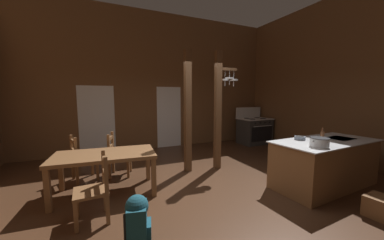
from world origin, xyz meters
The scene contains 18 objects.
ground_plane centered at (0.00, 0.00, -0.05)m, with size 8.99×7.82×0.10m, color #422819.
wall_back centered at (0.00, 3.58, 2.21)m, with size 8.99×0.14×4.43m, color brown.
wall_right centered at (4.17, 0.00, 2.21)m, with size 0.14×7.82×4.43m, color brown.
glazed_door_back_left centered at (-1.84, 3.51, 1.02)m, with size 1.00×0.01×2.05m, color white.
glazed_panel_back_right centered at (0.41, 3.51, 1.02)m, with size 0.84×0.01×2.05m, color white.
kitchen_island centered at (2.18, -0.77, 0.45)m, with size 2.21×1.08×0.90m.
stove_range centered at (3.42, 2.69, 0.48)m, with size 1.16×0.85×1.32m.
support_post_with_pot_rack centered at (0.83, 0.96, 1.48)m, with size 0.60×0.23×2.78m.
support_post_center centered at (0.07, 1.07, 1.39)m, with size 0.14×0.14×2.78m.
step_stool centered at (1.87, -1.79, 0.18)m, with size 0.38×0.30×0.30m.
dining_table centered at (-1.72, 0.61, 0.65)m, with size 1.77×1.05×0.74m.
ladderback_chair_near_window centered at (-1.88, -0.21, 0.45)m, with size 0.46×0.46×0.95m.
ladderback_chair_by_post centered at (-2.15, 1.44, 0.45)m, with size 0.54×0.54×0.95m.
ladderback_chair_at_table_end centered at (-1.45, 1.45, 0.45)m, with size 0.54×0.54×0.95m.
backpack centered at (-1.43, -0.93, 0.31)m, with size 0.35×0.36×0.60m.
stockpot_on_counter centered at (1.57, -1.05, 0.98)m, with size 0.37×0.30×0.15m.
mixing_bowl_on_counter centered at (1.77, -0.52, 0.93)m, with size 0.20×0.20×0.07m.
bottle_tall_on_counter centered at (1.97, -0.82, 1.00)m, with size 0.07×0.07×0.26m.
Camera 1 is at (-1.79, -3.31, 1.75)m, focal length 19.57 mm.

